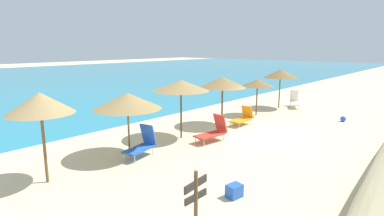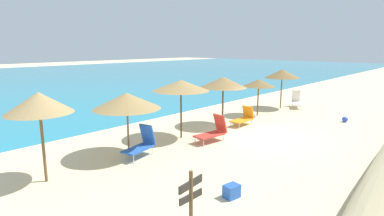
% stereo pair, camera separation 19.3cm
% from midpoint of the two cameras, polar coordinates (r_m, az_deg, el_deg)
% --- Properties ---
extents(ground_plane, '(160.00, 160.00, 0.00)m').
position_cam_midpoint_polar(ground_plane, '(15.68, 12.72, -5.06)').
color(ground_plane, beige).
extents(sea_water, '(160.00, 57.49, 0.01)m').
position_cam_midpoint_polar(sea_water, '(44.96, -30.65, 4.16)').
color(sea_water, teal).
rests_on(sea_water, ground_plane).
extents(beach_umbrella_0, '(2.06, 2.06, 2.95)m').
position_cam_midpoint_polar(beach_umbrella_0, '(10.69, -25.92, 0.85)').
color(beach_umbrella_0, brown).
rests_on(beach_umbrella_0, ground_plane).
extents(beach_umbrella_1, '(2.66, 2.66, 2.57)m').
position_cam_midpoint_polar(beach_umbrella_1, '(12.33, -11.49, 1.31)').
color(beach_umbrella_1, brown).
rests_on(beach_umbrella_1, ground_plane).
extents(beach_umbrella_2, '(2.66, 2.66, 2.80)m').
position_cam_midpoint_polar(beach_umbrella_2, '(14.52, -1.68, 4.17)').
color(beach_umbrella_2, brown).
rests_on(beach_umbrella_2, ground_plane).
extents(beach_umbrella_3, '(2.57, 2.57, 2.72)m').
position_cam_midpoint_polar(beach_umbrella_3, '(16.96, 6.10, 4.73)').
color(beach_umbrella_3, brown).
rests_on(beach_umbrella_3, ground_plane).
extents(beach_umbrella_4, '(2.07, 2.07, 2.32)m').
position_cam_midpoint_polar(beach_umbrella_4, '(19.92, 12.46, 4.51)').
color(beach_umbrella_4, brown).
rests_on(beach_umbrella_4, ground_plane).
extents(beach_umbrella_5, '(2.41, 2.41, 2.76)m').
position_cam_midpoint_polar(beach_umbrella_5, '(22.74, 16.53, 6.07)').
color(beach_umbrella_5, brown).
rests_on(beach_umbrella_5, ground_plane).
extents(lounge_chair_0, '(1.54, 0.67, 1.03)m').
position_cam_midpoint_polar(lounge_chair_0, '(17.57, 9.77, -1.79)').
color(lounge_chair_0, orange).
rests_on(lounge_chair_0, ground_plane).
extents(lounge_chair_1, '(1.67, 0.88, 1.23)m').
position_cam_midpoint_polar(lounge_chair_1, '(14.39, 4.30, -4.24)').
color(lounge_chair_1, red).
rests_on(lounge_chair_1, ground_plane).
extents(lounge_chair_2, '(1.54, 0.91, 1.24)m').
position_cam_midpoint_polar(lounge_chair_2, '(12.60, -8.89, -6.51)').
color(lounge_chair_2, blue).
rests_on(lounge_chair_2, ground_plane).
extents(lounge_chair_3, '(1.71, 1.27, 1.20)m').
position_cam_midpoint_polar(lounge_chair_3, '(23.65, 18.89, 1.20)').
color(lounge_chair_3, white).
rests_on(lounge_chair_3, ground_plane).
extents(wooden_signpost, '(0.84, 0.13, 1.68)m').
position_cam_midpoint_polar(wooden_signpost, '(7.12, 0.61, -16.54)').
color(wooden_signpost, brown).
rests_on(wooden_signpost, ground_plane).
extents(beach_ball, '(0.33, 0.33, 0.33)m').
position_cam_midpoint_polar(beach_ball, '(20.17, 26.60, -1.88)').
color(beach_ball, blue).
rests_on(beach_ball, ground_plane).
extents(cooler_box, '(0.50, 0.40, 0.39)m').
position_cam_midpoint_polar(cooler_box, '(9.40, 7.92, -14.95)').
color(cooler_box, blue).
rests_on(cooler_box, ground_plane).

